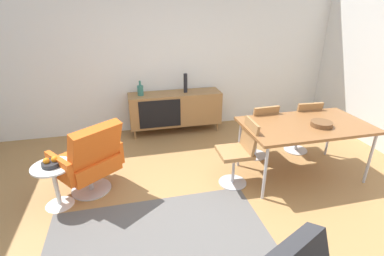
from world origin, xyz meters
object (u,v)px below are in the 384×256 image
Objects in this scene: vase_cobalt at (185,83)px; dining_chair_back_left at (259,129)px; dining_table at (305,127)px; vase_sculptural_dark at (140,90)px; dining_chair_near_window at (239,150)px; wooden_bowl_on_table at (322,124)px; lounge_chair_red at (90,159)px; dining_chair_back_right at (302,124)px; fruit_bowl at (51,163)px; sideboard at (175,108)px; side_table_round at (55,181)px.

dining_chair_back_left is (0.83, -1.24, -0.41)m from vase_cobalt.
dining_table is at bearing -58.15° from dining_chair_back_left.
vase_sculptural_dark is 2.12m from dining_chair_near_window.
vase_cobalt reaches higher than dining_table.
wooden_bowl_on_table is (1.32, -1.91, -0.11)m from vase_cobalt.
lounge_chair_red is (-2.69, 0.22, -0.23)m from dining_table.
dining_chair_back_right is 4.28× the size of fruit_bowl.
vase_sculptural_dark is 0.29× the size of dining_chair_back_right.
lounge_chair_red is at bearing 175.30° from dining_table.
dining_table is 6.15× the size of wooden_bowl_on_table.
wooden_bowl_on_table is 0.76m from dining_chair_back_right.
dining_chair_back_left is 2.76m from fruit_bowl.
dining_chair_back_right reaches higher than sideboard.
dining_table is at bearing 142.24° from wooden_bowl_on_table.
lounge_chair_red is (-3.03, -0.34, -0.00)m from dining_chair_back_right.
dining_chair_back_right is 3.45m from fruit_bowl.
sideboard is at bearing 45.91° from side_table_round.
wooden_bowl_on_table is (1.51, -1.91, 0.33)m from sideboard.
fruit_bowl is (-2.71, -0.51, 0.09)m from dining_chair_back_left.
dining_chair_back_right is (0.35, 0.56, -0.23)m from dining_table.
vase_cobalt is at bearing 42.85° from fruit_bowl.
lounge_chair_red is at bearing 24.09° from fruit_bowl.
wooden_bowl_on_table is 0.30× the size of dining_chair_back_right.
wooden_bowl_on_table is at bearing -53.83° from dining_chair_back_left.
vase_cobalt reaches higher than dining_chair_back_left.
wooden_bowl_on_table reaches higher than side_table_round.
vase_sculptural_dark is 0.96× the size of wooden_bowl_on_table.
sideboard reaches higher than side_table_round.
dining_chair_near_window is at bearing -7.04° from lounge_chair_red.
vase_cobalt is 1.87m from dining_chair_near_window.
dining_table is at bearing -56.80° from vase_cobalt.
fruit_bowl is (-0.37, -0.17, 0.09)m from lounge_chair_red.
dining_chair_back_right is 0.69m from dining_chair_back_left.
vase_cobalt is 0.63× the size of side_table_round.
sideboard is at bearing 127.30° from dining_table.
vase_cobalt is at bearing 124.64° from wooden_bowl_on_table.
dining_table is 1.87× the size of dining_chair_back_left.
dining_chair_back_left is 0.90× the size of lounge_chair_red.
dining_chair_near_window is 1.36m from dining_chair_back_right.
sideboard is 2.43m from fruit_bowl.
dining_chair_near_window is at bearing -179.91° from dining_table.
dining_chair_back_left is at bearing 8.23° from lounge_chair_red.
fruit_bowl is at bearing -169.44° from dining_chair_back_left.
dining_table is 0.92m from dining_chair_near_window.
vase_cobalt is 2.59m from fruit_bowl.
vase_cobalt is 0.35× the size of lounge_chair_red.
wooden_bowl_on_table reaches higher than fruit_bowl.
dining_table is 3.06m from fruit_bowl.
dining_chair_back_left is (-0.49, 0.67, -0.30)m from wooden_bowl_on_table.
dining_table is 0.19m from wooden_bowl_on_table.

